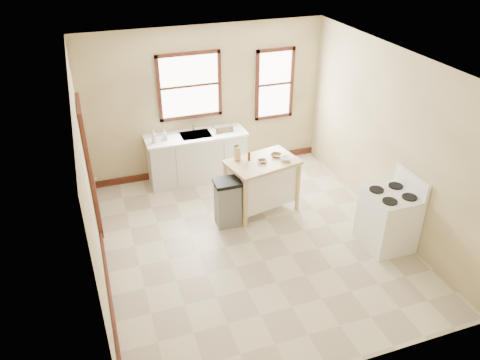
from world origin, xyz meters
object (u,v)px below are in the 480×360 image
at_px(soap_bottle_a, 154,137).
at_px(trash_bin, 228,203).
at_px(dish_rack, 223,129).
at_px(bowl_b, 276,155).
at_px(kitchen_island, 262,186).
at_px(bowl_a, 263,161).
at_px(soap_bottle_b, 165,135).
at_px(pepper_grinder, 249,156).
at_px(gas_stove, 389,212).
at_px(knife_block, 237,154).
at_px(bowl_c, 286,159).

distance_m(soap_bottle_a, trash_bin, 1.87).
distance_m(dish_rack, bowl_b, 1.40).
distance_m(kitchen_island, bowl_b, 0.56).
height_order(bowl_b, trash_bin, bowl_b).
bearing_deg(bowl_a, soap_bottle_b, 133.46).
bearing_deg(bowl_a, soap_bottle_a, 138.55).
distance_m(pepper_grinder, bowl_a, 0.23).
distance_m(soap_bottle_a, soap_bottle_b, 0.21).
bearing_deg(gas_stove, knife_block, 136.97).
distance_m(bowl_c, trash_bin, 1.19).
bearing_deg(bowl_c, trash_bin, -173.26).
xyz_separation_m(dish_rack, bowl_c, (0.62, -1.48, -0.01)).
bearing_deg(gas_stove, dish_rack, 120.41).
bearing_deg(pepper_grinder, gas_stove, -44.34).
distance_m(soap_bottle_a, bowl_a, 2.03).
height_order(dish_rack, gas_stove, gas_stove).
height_order(bowl_a, gas_stove, gas_stove).
bearing_deg(gas_stove, soap_bottle_b, 134.00).
xyz_separation_m(kitchen_island, pepper_grinder, (-0.21, 0.09, 0.54)).
xyz_separation_m(knife_block, bowl_a, (0.36, -0.22, -0.08)).
height_order(soap_bottle_a, trash_bin, soap_bottle_a).
bearing_deg(bowl_a, pepper_grinder, 146.31).
bearing_deg(knife_block, soap_bottle_a, 141.50).
height_order(pepper_grinder, bowl_a, pepper_grinder).
height_order(dish_rack, pepper_grinder, pepper_grinder).
relative_size(soap_bottle_a, dish_rack, 0.61).
xyz_separation_m(pepper_grinder, bowl_b, (0.48, -0.01, -0.05)).
relative_size(dish_rack, bowl_a, 2.41).
bearing_deg(knife_block, bowl_c, -15.34).
xyz_separation_m(soap_bottle_a, pepper_grinder, (1.33, -1.22, -0.02)).
xyz_separation_m(soap_bottle_a, bowl_a, (1.52, -1.34, -0.08)).
bearing_deg(bowl_a, dish_rack, 99.69).
distance_m(soap_bottle_a, kitchen_island, 2.10).
bearing_deg(trash_bin, knife_block, 55.39).
distance_m(knife_block, bowl_a, 0.43).
height_order(kitchen_island, pepper_grinder, pepper_grinder).
height_order(soap_bottle_a, pepper_grinder, soap_bottle_a).
bearing_deg(bowl_a, bowl_c, -10.36).
height_order(kitchen_island, bowl_b, bowl_b).
height_order(soap_bottle_b, bowl_c, soap_bottle_b).
relative_size(soap_bottle_b, bowl_c, 1.07).
distance_m(soap_bottle_a, knife_block, 1.62).
xyz_separation_m(kitchen_island, knife_block, (-0.38, 0.18, 0.57)).
xyz_separation_m(soap_bottle_a, bowl_c, (1.90, -1.41, -0.07)).
bearing_deg(bowl_b, dish_rack, 112.23).
height_order(soap_bottle_a, bowl_a, soap_bottle_a).
bearing_deg(dish_rack, gas_stove, -78.69).
relative_size(soap_bottle_b, gas_stove, 0.16).
relative_size(bowl_a, bowl_b, 0.86).
relative_size(bowl_b, bowl_c, 1.01).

